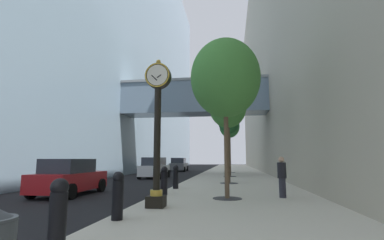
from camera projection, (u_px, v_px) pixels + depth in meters
The scene contains 17 objects.
ground_plane at pixel (200, 175), 28.17m from camera, with size 110.00×110.00×0.00m, color black.
sidewalk_right at pixel (233, 173), 30.66m from camera, with size 6.66×80.00×0.14m, color beige.
building_block_left at pixel (108, 22), 35.29m from camera, with size 23.43×80.00×37.49m.
building_block_right at pixel (301, 40), 31.61m from camera, with size 9.00×80.00×29.77m.
street_clock at pixel (157, 123), 9.06m from camera, with size 0.84×0.55×4.77m.
bollard_nearest at pixel (58, 213), 4.60m from camera, with size 0.29×0.29×1.17m.
bollard_second at pixel (118, 194), 7.00m from camera, with size 0.29×0.29×1.17m.
bollard_fourth at pixel (164, 180), 11.81m from camera, with size 0.29×0.29×1.17m.
bollard_fifth at pixel (176, 176), 14.21m from camera, with size 0.29×0.29×1.17m.
street_tree_near at pixel (225, 78), 11.23m from camera, with size 2.77×2.77×6.29m.
street_tree_mid_near at pixel (228, 107), 17.87m from camera, with size 2.35×2.35×6.13m.
street_tree_mid_far at pixel (229, 122), 24.49m from camera, with size 1.87×1.87×5.80m.
street_tree_far at pixel (229, 127), 31.17m from camera, with size 2.22×2.22×6.34m.
pedestrian_walking at pixel (282, 176), 10.97m from camera, with size 0.43×0.43×1.58m.
car_white_near at pixel (155, 168), 23.93m from camera, with size 2.05×4.07×1.74m.
car_red_mid at pixel (70, 177), 12.83m from camera, with size 1.99×4.05×1.63m.
car_grey_far at pixel (179, 165), 37.03m from camera, with size 2.22×4.60×1.74m.
Camera 1 is at (3.22, -1.49, 1.63)m, focal length 26.33 mm.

